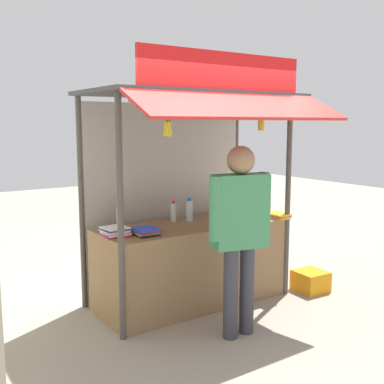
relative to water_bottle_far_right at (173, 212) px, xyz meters
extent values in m
plane|color=#9E9384|center=(0.09, -0.24, -0.99)|extent=(20.00, 20.00, 0.00)
cube|color=olive|center=(0.09, -0.24, -0.55)|extent=(2.08, 0.80, 0.88)
cylinder|color=#4C4742|center=(-0.95, -0.64, 0.13)|extent=(0.06, 0.06, 2.23)
cylinder|color=#4C4742|center=(1.12, -0.64, 0.13)|extent=(0.06, 0.06, 2.23)
cylinder|color=#4C4742|center=(-0.95, 0.29, 0.13)|extent=(0.06, 0.06, 2.23)
cylinder|color=#4C4742|center=(1.12, 0.29, 0.13)|extent=(0.06, 0.06, 2.23)
cube|color=#B7B2A8|center=(0.09, 0.29, 0.10)|extent=(2.03, 0.04, 2.18)
cube|color=#3F3F44|center=(0.09, -0.28, 1.27)|extent=(2.28, 1.13, 0.04)
cube|color=red|center=(0.09, -1.09, 1.13)|extent=(2.24, 0.51, 0.26)
cube|color=red|center=(0.09, -0.79, 1.46)|extent=(1.87, 0.04, 0.35)
cylinder|color=#59544C|center=(0.09, -0.74, 1.17)|extent=(1.97, 0.02, 0.02)
cylinder|color=silver|center=(0.00, 0.00, -0.01)|extent=(0.06, 0.06, 0.20)
cylinder|color=red|center=(0.00, 0.00, 0.11)|extent=(0.04, 0.04, 0.03)
cylinder|color=silver|center=(0.15, -0.09, 0.01)|extent=(0.07, 0.07, 0.23)
cylinder|color=blue|center=(0.15, -0.09, 0.14)|extent=(0.05, 0.05, 0.03)
cylinder|color=silver|center=(0.83, 0.05, 0.00)|extent=(0.07, 0.07, 0.22)
cylinder|color=#198C33|center=(0.83, 0.05, 0.13)|extent=(0.05, 0.05, 0.03)
cylinder|color=silver|center=(-0.67, -0.03, 0.00)|extent=(0.07, 0.07, 0.22)
cylinder|color=red|center=(-0.67, -0.03, 0.13)|extent=(0.05, 0.05, 0.03)
cylinder|color=silver|center=(0.75, -0.11, 0.02)|extent=(0.08, 0.08, 0.26)
cylinder|color=blue|center=(0.75, -0.11, 0.17)|extent=(0.05, 0.05, 0.04)
cube|color=black|center=(-0.58, -0.41, -0.10)|extent=(0.21, 0.24, 0.01)
cube|color=green|center=(-0.57, -0.39, -0.09)|extent=(0.24, 0.25, 0.01)
cube|color=yellow|center=(-0.58, -0.39, -0.08)|extent=(0.22, 0.24, 0.01)
cube|color=red|center=(-0.58, -0.40, -0.07)|extent=(0.23, 0.25, 0.01)
cube|color=purple|center=(-0.58, -0.39, -0.07)|extent=(0.22, 0.24, 0.01)
cube|color=blue|center=(-0.59, -0.40, -0.06)|extent=(0.22, 0.24, 0.01)
cube|color=blue|center=(-0.57, -0.40, -0.04)|extent=(0.21, 0.24, 0.01)
cube|color=orange|center=(1.06, -0.53, -0.10)|extent=(0.21, 0.29, 0.01)
cube|color=white|center=(1.06, -0.53, -0.10)|extent=(0.19, 0.28, 0.01)
cube|color=orange|center=(1.06, -0.54, -0.09)|extent=(0.21, 0.29, 0.01)
cube|color=orange|center=(1.07, -0.54, -0.08)|extent=(0.19, 0.28, 0.01)
cube|color=purple|center=(1.07, -0.53, -0.07)|extent=(0.20, 0.28, 0.01)
cube|color=yellow|center=(1.06, -0.54, -0.06)|extent=(0.19, 0.28, 0.01)
cube|color=yellow|center=(1.06, -0.54, -0.05)|extent=(0.19, 0.28, 0.01)
cube|color=red|center=(-0.85, -0.29, -0.10)|extent=(0.24, 0.25, 0.01)
cube|color=purple|center=(-0.85, -0.28, -0.09)|extent=(0.25, 0.26, 0.01)
cube|color=white|center=(-0.84, -0.29, -0.08)|extent=(0.23, 0.25, 0.01)
cube|color=orange|center=(-0.85, -0.28, -0.06)|extent=(0.25, 0.27, 0.01)
cube|color=white|center=(-0.85, -0.28, -0.05)|extent=(0.23, 0.25, 0.01)
cube|color=blue|center=(-0.85, -0.27, -0.04)|extent=(0.24, 0.25, 0.01)
cube|color=black|center=(-0.85, -0.27, -0.03)|extent=(0.23, 0.24, 0.01)
cube|color=white|center=(-0.85, -0.28, -0.02)|extent=(0.24, 0.26, 0.01)
cylinder|color=#332D23|center=(-0.52, -0.74, 1.09)|extent=(0.01, 0.01, 0.12)
cylinder|color=olive|center=(-0.52, -0.74, 1.01)|extent=(0.04, 0.04, 0.04)
ellipsoid|color=yellow|center=(-0.50, -0.74, 0.93)|extent=(0.04, 0.07, 0.15)
ellipsoid|color=yellow|center=(-0.51, -0.71, 0.93)|extent=(0.09, 0.04, 0.15)
ellipsoid|color=yellow|center=(-0.53, -0.73, 0.93)|extent=(0.06, 0.06, 0.16)
ellipsoid|color=yellow|center=(-0.53, -0.75, 0.93)|extent=(0.05, 0.06, 0.16)
ellipsoid|color=yellow|center=(-0.51, -0.76, 0.93)|extent=(0.08, 0.05, 0.16)
cylinder|color=#332D23|center=(0.60, -0.74, 1.10)|extent=(0.01, 0.01, 0.10)
cylinder|color=olive|center=(0.60, -0.74, 1.03)|extent=(0.04, 0.04, 0.04)
ellipsoid|color=gold|center=(0.62, -0.74, 0.96)|extent=(0.03, 0.07, 0.13)
ellipsoid|color=gold|center=(0.61, -0.73, 0.96)|extent=(0.06, 0.05, 0.14)
ellipsoid|color=gold|center=(0.59, -0.73, 0.96)|extent=(0.05, 0.06, 0.14)
ellipsoid|color=gold|center=(0.58, -0.75, 0.96)|extent=(0.06, 0.07, 0.14)
ellipsoid|color=gold|center=(0.61, -0.76, 0.96)|extent=(0.07, 0.05, 0.14)
cylinder|color=#383842|center=(-0.12, -1.17, -0.57)|extent=(0.14, 0.14, 0.84)
cylinder|color=#383842|center=(0.07, -1.17, -0.57)|extent=(0.14, 0.14, 0.84)
cube|color=#3F8C59|center=(-0.02, -1.17, 0.19)|extent=(0.54, 0.33, 0.67)
cylinder|color=#3F8C59|center=(-0.30, -1.17, 0.24)|extent=(0.11, 0.11, 0.57)
cylinder|color=#3F8C59|center=(0.26, -1.17, 0.24)|extent=(0.11, 0.11, 0.57)
sphere|color=#936B4C|center=(-0.02, -1.17, 0.65)|extent=(0.25, 0.25, 0.25)
cube|color=orange|center=(1.43, -0.75, -0.87)|extent=(0.36, 0.36, 0.24)
camera|label=1|loc=(-2.74, -4.39, 0.98)|focal=44.25mm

